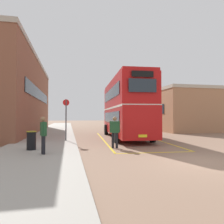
# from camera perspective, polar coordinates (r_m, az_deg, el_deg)

# --- Properties ---
(ground_plane) EXTENTS (135.60, 135.60, 0.00)m
(ground_plane) POSITION_cam_1_polar(r_m,az_deg,el_deg) (22.11, 1.16, -5.82)
(ground_plane) COLOR #846651
(sidewalk_left) EXTENTS (4.00, 57.60, 0.14)m
(sidewalk_left) POSITION_cam_1_polar(r_m,az_deg,el_deg) (23.98, -15.57, -5.25)
(sidewalk_left) COLOR #A39E93
(sidewalk_left) RESTS_ON ground
(brick_building_left) EXTENTS (6.54, 20.13, 7.82)m
(brick_building_left) POSITION_cam_1_polar(r_m,az_deg,el_deg) (24.25, -27.04, 3.98)
(brick_building_left) COLOR brown
(brick_building_left) RESTS_ON ground
(depot_building_right) EXTENTS (8.70, 17.14, 5.13)m
(depot_building_right) POSITION_cam_1_polar(r_m,az_deg,el_deg) (31.52, 16.03, 0.28)
(depot_building_right) COLOR #AD7A56
(depot_building_right) RESTS_ON ground
(double_decker_bus) EXTENTS (3.26, 10.17, 4.75)m
(double_decker_bus) POSITION_cam_1_polar(r_m,az_deg,el_deg) (17.09, 3.68, 1.25)
(double_decker_bus) COLOR black
(double_decker_bus) RESTS_ON ground
(single_deck_bus) EXTENTS (3.45, 8.73, 3.02)m
(single_deck_bus) POSITION_cam_1_polar(r_m,az_deg,el_deg) (33.91, 3.17, -1.45)
(single_deck_bus) COLOR black
(single_deck_bus) RESTS_ON ground
(pedestrian_boarding) EXTENTS (0.56, 0.38, 1.76)m
(pedestrian_boarding) POSITION_cam_1_polar(r_m,az_deg,el_deg) (11.56, 0.77, -4.92)
(pedestrian_boarding) COLOR black
(pedestrian_boarding) RESTS_ON ground
(pedestrian_waiting_near) EXTENTS (0.33, 0.54, 1.63)m
(pedestrian_waiting_near) POSITION_cam_1_polar(r_m,az_deg,el_deg) (9.50, -18.45, -5.38)
(pedestrian_waiting_near) COLOR black
(pedestrian_waiting_near) RESTS_ON sidewalk_left
(litter_bin) EXTENTS (0.47, 0.47, 0.92)m
(litter_bin) POSITION_cam_1_polar(r_m,az_deg,el_deg) (10.92, -21.41, -7.32)
(litter_bin) COLOR black
(litter_bin) RESTS_ON sidewalk_left
(bus_stop_sign) EXTENTS (0.44, 0.13, 2.80)m
(bus_stop_sign) POSITION_cam_1_polar(r_m,az_deg,el_deg) (14.34, -12.60, -1.03)
(bus_stop_sign) COLOR #4C4C51
(bus_stop_sign) RESTS_ON sidewalk_left
(bay_marking_yellow) EXTENTS (4.94, 12.30, 0.01)m
(bay_marking_yellow) POSITION_cam_1_polar(r_m,az_deg,el_deg) (15.36, 5.38, -7.84)
(bay_marking_yellow) COLOR gold
(bay_marking_yellow) RESTS_ON ground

